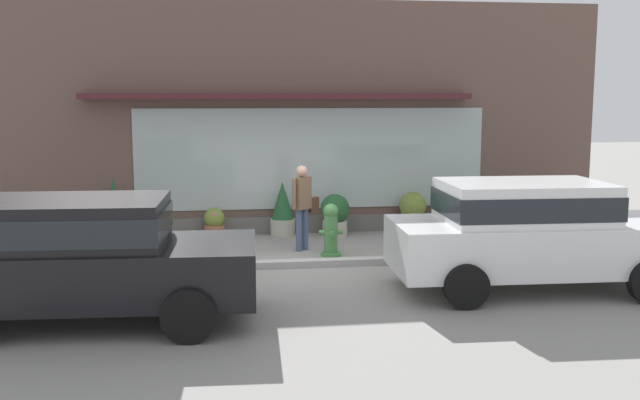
# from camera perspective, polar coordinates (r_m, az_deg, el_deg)

# --- Properties ---
(ground_plane) EXTENTS (60.00, 60.00, 0.00)m
(ground_plane) POSITION_cam_1_polar(r_m,az_deg,el_deg) (12.89, -1.87, -5.00)
(ground_plane) COLOR gray
(curb_strip) EXTENTS (14.00, 0.24, 0.12)m
(curb_strip) POSITION_cam_1_polar(r_m,az_deg,el_deg) (12.68, -1.77, -4.94)
(curb_strip) COLOR #B2B2AD
(curb_strip) RESTS_ON ground_plane
(storefront) EXTENTS (14.00, 0.81, 4.89)m
(storefront) POSITION_cam_1_polar(r_m,az_deg,el_deg) (15.73, -3.14, 6.18)
(storefront) COLOR brown
(storefront) RESTS_ON ground_plane
(fire_hydrant) EXTENTS (0.43, 0.41, 0.97)m
(fire_hydrant) POSITION_cam_1_polar(r_m,az_deg,el_deg) (13.47, 0.84, -2.32)
(fire_hydrant) COLOR #4C8C47
(fire_hydrant) RESTS_ON ground_plane
(pedestrian_with_handbag) EXTENTS (0.56, 0.50, 1.62)m
(pedestrian_with_handbag) POSITION_cam_1_polar(r_m,az_deg,el_deg) (13.87, -1.34, -0.09)
(pedestrian_with_handbag) COLOR #475675
(pedestrian_with_handbag) RESTS_ON ground_plane
(parked_car_black) EXTENTS (4.31, 2.16, 1.62)m
(parked_car_black) POSITION_cam_1_polar(r_m,az_deg,el_deg) (9.92, -17.84, -3.94)
(parked_car_black) COLOR black
(parked_car_black) RESTS_ON ground_plane
(parked_car_white) EXTENTS (4.38, 2.08, 1.65)m
(parked_car_white) POSITION_cam_1_polar(r_m,az_deg,el_deg) (11.50, 15.99, -2.20)
(parked_car_white) COLOR white
(parked_car_white) RESTS_ON ground_plane
(potted_plant_trailing_edge) EXTENTS (0.60, 0.60, 0.89)m
(potted_plant_trailing_edge) POSITION_cam_1_polar(r_m,az_deg,el_deg) (15.31, 1.16, -1.11)
(potted_plant_trailing_edge) COLOR #B7B2A3
(potted_plant_trailing_edge) RESTS_ON ground_plane
(potted_plant_by_entrance) EXTENTS (0.52, 0.52, 1.13)m
(potted_plant_by_entrance) POSITION_cam_1_polar(r_m,az_deg,el_deg) (15.46, -2.92, -0.75)
(potted_plant_by_entrance) COLOR #B7B2A3
(potted_plant_by_entrance) RESTS_ON ground_plane
(potted_plant_near_hydrant) EXTENTS (0.47, 0.47, 1.28)m
(potted_plant_near_hydrant) POSITION_cam_1_polar(r_m,az_deg,el_deg) (15.51, -15.63, -0.71)
(potted_plant_near_hydrant) COLOR #4C4C51
(potted_plant_near_hydrant) RESTS_ON ground_plane
(potted_plant_window_right) EXTENTS (0.35, 0.35, 0.61)m
(potted_plant_window_right) POSITION_cam_1_polar(r_m,az_deg,el_deg) (15.68, -19.36, -1.93)
(potted_plant_window_right) COLOR #B7B2A3
(potted_plant_window_right) RESTS_ON ground_plane
(potted_plant_doorstep) EXTENTS (0.62, 0.62, 0.96)m
(potted_plant_doorstep) POSITION_cam_1_polar(r_m,az_deg,el_deg) (16.29, 12.79, -0.47)
(potted_plant_doorstep) COLOR #33473D
(potted_plant_doorstep) RESTS_ON ground_plane
(potted_plant_corner_tall) EXTENTS (0.58, 0.58, 0.86)m
(potted_plant_corner_tall) POSITION_cam_1_polar(r_m,az_deg,el_deg) (15.92, 7.17, -0.80)
(potted_plant_corner_tall) COLOR #4C4C51
(potted_plant_corner_tall) RESTS_ON ground_plane
(potted_plant_window_left) EXTENTS (0.42, 0.42, 0.62)m
(potted_plant_window_left) POSITION_cam_1_polar(r_m,az_deg,el_deg) (15.35, -8.17, -1.75)
(potted_plant_window_left) COLOR #9E6042
(potted_plant_window_left) RESTS_ON ground_plane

